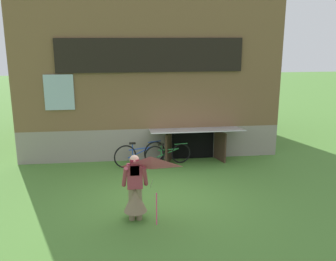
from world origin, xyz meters
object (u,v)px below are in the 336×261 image
kite (151,178)px  bicycle_green (168,154)px  person (135,193)px  bicycle_blue (140,154)px

kite → bicycle_green: kite is taller
person → kite: person is taller
person → kite: size_ratio=1.01×
person → bicycle_green: 3.84m
person → bicycle_blue: (0.29, 3.64, -0.26)m
bicycle_green → person: bearing=-117.4°
kite → bicycle_green: (0.86, 4.26, -0.89)m
person → bicycle_blue: 3.66m
bicycle_green → bicycle_blue: (-0.89, -0.00, 0.04)m
kite → bicycle_blue: 4.34m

